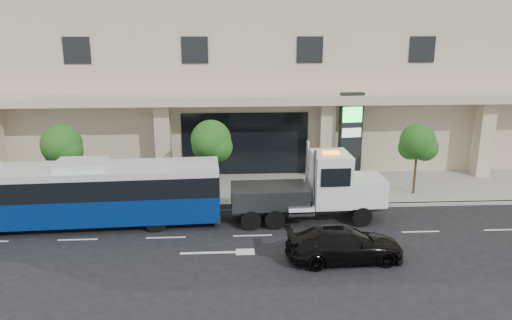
{
  "coord_description": "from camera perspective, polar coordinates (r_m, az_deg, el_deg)",
  "views": [
    {
      "loc": [
        -1.04,
        -22.94,
        9.53
      ],
      "look_at": [
        0.36,
        2.0,
        2.69
      ],
      "focal_mm": 35.0,
      "sensor_mm": 36.0,
      "label": 1
    }
  ],
  "objects": [
    {
      "name": "ground",
      "position": [
        24.86,
        -0.59,
        -7.24
      ],
      "size": [
        120.0,
        120.0,
        0.0
      ],
      "primitive_type": "plane",
      "color": "black",
      "rests_on": "ground"
    },
    {
      "name": "sidewalk",
      "position": [
        29.51,
        -1.04,
        -3.38
      ],
      "size": [
        120.0,
        6.0,
        0.15
      ],
      "primitive_type": "cube",
      "color": "gray",
      "rests_on": "ground"
    },
    {
      "name": "curb",
      "position": [
        26.69,
        -0.79,
        -5.44
      ],
      "size": [
        120.0,
        0.3,
        0.15
      ],
      "primitive_type": "cube",
      "color": "gray",
      "rests_on": "ground"
    },
    {
      "name": "convention_center",
      "position": [
        38.38,
        -1.74,
        15.96
      ],
      "size": [
        60.0,
        17.6,
        20.0
      ],
      "color": "tan",
      "rests_on": "ground"
    },
    {
      "name": "tree_left",
      "position": [
        28.72,
        -21.26,
        1.33
      ],
      "size": [
        2.27,
        2.2,
        4.22
      ],
      "color": "#422B19",
      "rests_on": "sidewalk"
    },
    {
      "name": "tree_mid",
      "position": [
        27.27,
        -5.1,
        1.95
      ],
      "size": [
        2.28,
        2.2,
        4.38
      ],
      "color": "#422B19",
      "rests_on": "sidewalk"
    },
    {
      "name": "tree_right",
      "position": [
        29.28,
        18.02,
        1.73
      ],
      "size": [
        2.1,
        2.0,
        4.04
      ],
      "color": "#422B19",
      "rests_on": "sidewalk"
    },
    {
      "name": "city_bus",
      "position": [
        25.43,
        -19.03,
        -3.57
      ],
      "size": [
        13.07,
        3.37,
        3.28
      ],
      "rotation": [
        0.0,
        0.0,
        0.05
      ],
      "color": "black",
      "rests_on": "ground"
    },
    {
      "name": "tow_truck",
      "position": [
        24.84,
        6.72,
        -3.4
      ],
      "size": [
        8.57,
        2.32,
        3.9
      ],
      "rotation": [
        0.0,
        0.0,
        0.03
      ],
      "color": "#2D3033",
      "rests_on": "ground"
    },
    {
      "name": "black_sedan",
      "position": [
        21.26,
        10.09,
        -9.46
      ],
      "size": [
        4.98,
        2.25,
        1.42
      ],
      "primitive_type": "imported",
      "rotation": [
        0.0,
        0.0,
        1.63
      ],
      "color": "black",
      "rests_on": "ground"
    },
    {
      "name": "signage_pylon",
      "position": [
        30.66,
        10.73,
        2.61
      ],
      "size": [
        1.42,
        0.69,
        5.47
      ],
      "rotation": [
        0.0,
        0.0,
        0.14
      ],
      "color": "black",
      "rests_on": "sidewalk"
    }
  ]
}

